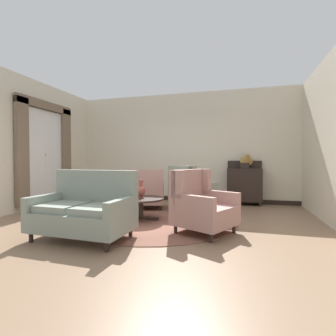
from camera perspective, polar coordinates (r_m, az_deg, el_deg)
The scene contains 16 objects.
ground at distance 4.88m, azimuth -4.29°, elevation -12.27°, with size 9.01×9.01×0.00m, color #896B51.
wall_back at distance 7.51m, azimuth 3.30°, elevation 4.67°, with size 6.59×0.08×3.14m, color beige.
wall_left at distance 7.21m, azimuth -26.58°, elevation 4.63°, with size 0.08×4.02×3.14m, color beige.
wall_right at distance 5.55m, azimuth 32.54°, elevation 5.50°, with size 0.08×4.02×3.14m, color beige.
baseboard_back at distance 7.53m, azimuth 3.19°, elevation -6.88°, with size 6.43×0.03×0.12m, color black.
area_rug at distance 5.16m, azimuth -3.12°, elevation -11.45°, with size 3.24×3.24×0.01m, color brown.
window_with_curtains at distance 7.17m, azimuth -25.76°, elevation 3.94°, with size 0.12×1.82×2.53m.
coffee_table at distance 5.08m, azimuth -6.10°, elevation -7.52°, with size 0.91×0.91×0.44m.
porcelain_vase at distance 5.11m, azimuth -6.12°, elevation -4.95°, with size 0.18×0.18×0.35m.
settee at distance 4.09m, azimuth -18.15°, elevation -9.13°, with size 1.48×0.90×1.02m.
armchair_near_window at distance 5.82m, azimuth 4.92°, elevation -5.55°, with size 1.15×1.15×1.06m.
armchair_back_corner at distance 6.21m, azimuth -4.74°, elevation -5.38°, with size 1.01×1.02×0.97m.
armchair_near_sideboard at distance 4.23m, azimuth 7.41°, elevation -8.44°, with size 1.12×1.12×1.02m.
armchair_far_left at distance 5.67m, azimuth -16.49°, elevation -6.14°, with size 0.88×0.75×0.96m.
sideboard at distance 7.05m, azimuth 16.77°, elevation -3.53°, with size 0.89×0.37×1.18m.
gramophone at distance 6.94m, azimuth 17.22°, elevation 1.96°, with size 0.38×0.47×0.51m.
Camera 1 is at (1.64, -4.45, 1.17)m, focal length 27.16 mm.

